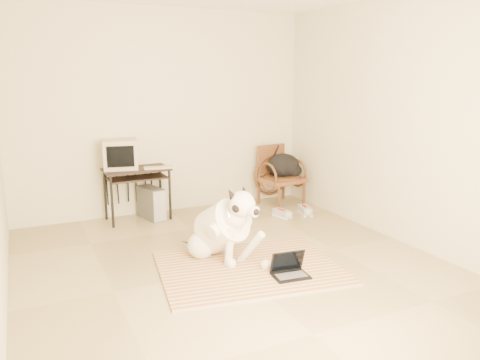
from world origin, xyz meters
TOP-DOWN VIEW (x-y plane):
  - floor at (0.00, 0.00)m, footprint 4.50×4.50m
  - wall_back at (0.00, 2.25)m, footprint 4.50×0.00m
  - wall_front at (0.00, -2.25)m, footprint 4.50×0.00m
  - wall_right at (2.00, 0.00)m, footprint 0.00×4.50m
  - rug at (0.11, -0.07)m, footprint 1.88×1.54m
  - dog at (-0.03, 0.27)m, footprint 0.65×1.03m
  - laptop at (0.36, -0.40)m, footprint 0.35×0.27m
  - computer_desk at (-0.47, 1.98)m, footprint 0.83×0.48m
  - crt_monitor at (-0.65, 2.07)m, footprint 0.48×0.47m
  - desk_keyboard at (-0.22, 1.86)m, footprint 0.37×0.18m
  - pc_tower at (-0.30, 1.96)m, footprint 0.29×0.48m
  - rattan_chair at (1.56, 1.87)m, footprint 0.63×0.62m
  - backpack at (1.63, 1.83)m, footprint 0.51×0.40m
  - sneaker_left at (1.27, 1.28)m, footprint 0.16×0.30m
  - sneaker_right at (1.62, 1.27)m, footprint 0.19×0.32m

SIDE VIEW (x-z plane):
  - floor at x=0.00m, z-range 0.00..0.00m
  - rug at x=0.11m, z-range 0.00..0.02m
  - sneaker_left at x=1.27m, z-range -0.01..0.09m
  - sneaker_right at x=1.62m, z-range -0.01..0.10m
  - laptop at x=0.36m, z-range -0.04..0.19m
  - pc_tower at x=-0.30m, z-range 0.00..0.41m
  - dog at x=-0.03m, z-range -0.08..0.75m
  - rattan_chair at x=1.56m, z-range 0.00..0.85m
  - backpack at x=1.63m, z-range 0.38..0.73m
  - computer_desk at x=-0.47m, z-range 0.24..0.92m
  - desk_keyboard at x=-0.22m, z-range 0.68..0.70m
  - crt_monitor at x=-0.65m, z-range 0.68..1.05m
  - wall_back at x=0.00m, z-range -0.90..3.60m
  - wall_front at x=0.00m, z-range -0.90..3.60m
  - wall_right at x=2.00m, z-range -0.90..3.60m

